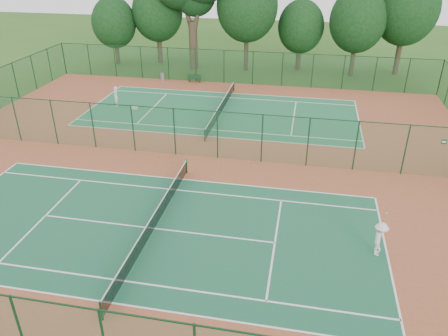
{
  "coord_description": "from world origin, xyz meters",
  "views": [
    {
      "loc": [
        7.3,
        -27.02,
        13.69
      ],
      "look_at": [
        2.87,
        -4.43,
        1.6
      ],
      "focal_mm": 35.0,
      "sensor_mm": 36.0,
      "label": 1
    }
  ],
  "objects_px": {
    "player_near": "(380,239)",
    "bench": "(194,78)",
    "player_far": "(116,96)",
    "trash_bin": "(163,77)",
    "kit_bag": "(134,108)"
  },
  "relations": [
    {
      "from": "player_far",
      "to": "bench",
      "type": "bearing_deg",
      "value": 136.88
    },
    {
      "from": "player_near",
      "to": "player_far",
      "type": "distance_m",
      "value": 27.58
    },
    {
      "from": "trash_bin",
      "to": "kit_bag",
      "type": "height_order",
      "value": "trash_bin"
    },
    {
      "from": "player_near",
      "to": "kit_bag",
      "type": "distance_m",
      "value": 25.91
    },
    {
      "from": "player_near",
      "to": "bench",
      "type": "bearing_deg",
      "value": 39.6
    },
    {
      "from": "player_near",
      "to": "trash_bin",
      "type": "relative_size",
      "value": 2.26
    },
    {
      "from": "player_near",
      "to": "kit_bag",
      "type": "bearing_deg",
      "value": 56.61
    },
    {
      "from": "player_near",
      "to": "trash_bin",
      "type": "distance_m",
      "value": 33.04
    },
    {
      "from": "player_near",
      "to": "player_far",
      "type": "bearing_deg",
      "value": 58.52
    },
    {
      "from": "bench",
      "to": "kit_bag",
      "type": "height_order",
      "value": "bench"
    },
    {
      "from": "player_far",
      "to": "trash_bin",
      "type": "bearing_deg",
      "value": 157.58
    },
    {
      "from": "trash_bin",
      "to": "bench",
      "type": "relative_size",
      "value": 0.56
    },
    {
      "from": "player_near",
      "to": "player_far",
      "type": "height_order",
      "value": "player_far"
    },
    {
      "from": "player_far",
      "to": "trash_bin",
      "type": "relative_size",
      "value": 2.32
    },
    {
      "from": "player_far",
      "to": "trash_bin",
      "type": "distance_m",
      "value": 9.02
    }
  ]
}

